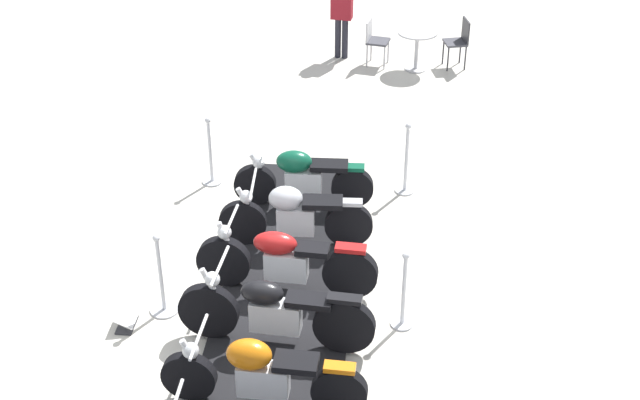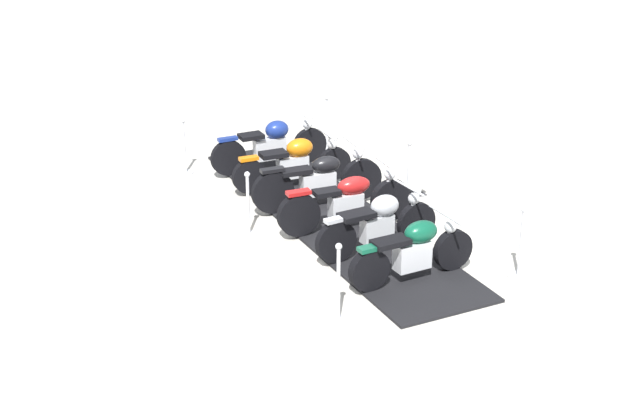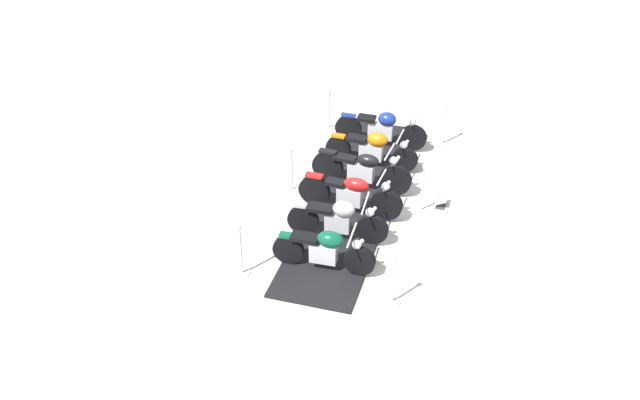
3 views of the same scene
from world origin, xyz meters
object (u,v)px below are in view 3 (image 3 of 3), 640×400
at_px(motorcycle_forest, 325,249).
at_px(motorcycle_chrome, 339,219).
at_px(motorcycle_black, 362,169).
at_px(motorcycle_copper, 373,148).
at_px(stanchion_left_mid, 292,175).
at_px(stanchion_left_front, 241,257).
at_px(info_placard, 441,203).
at_px(motorcycle_maroon, 351,194).
at_px(stanchion_right_front, 393,287).
at_px(stanchion_left_rear, 329,116).
at_px(motorcycle_navy, 382,128).
at_px(stanchion_right_mid, 422,198).
at_px(stanchion_right_rear, 443,130).

distance_m(motorcycle_forest, motorcycle_chrome, 1.01).
bearing_deg(motorcycle_black, motorcycle_copper, 93.64).
height_order(motorcycle_black, stanchion_left_mid, motorcycle_black).
bearing_deg(stanchion_left_mid, motorcycle_forest, 33.47).
bearing_deg(stanchion_left_front, info_placard, 138.63).
relative_size(motorcycle_chrome, motorcycle_maroon, 0.90).
bearing_deg(stanchion_right_front, stanchion_left_rear, -151.70).
distance_m(motorcycle_navy, stanchion_right_mid, 2.89).
bearing_deg(stanchion_right_front, stanchion_left_front, -87.15).
xyz_separation_m(stanchion_right_front, stanchion_right_rear, (-6.14, -0.31, 0.02)).
relative_size(stanchion_left_mid, stanchion_left_front, 0.94).
distance_m(stanchion_left_front, stanchion_left_rear, 6.14).
bearing_deg(stanchion_right_mid, motorcycle_navy, -147.69).
xyz_separation_m(motorcycle_forest, stanchion_right_rear, (-5.65, 1.16, -0.11)).
bearing_deg(motorcycle_copper, stanchion_right_front, -70.09).
distance_m(motorcycle_black, stanchion_right_mid, 1.53).
xyz_separation_m(stanchion_right_mid, info_placard, (-0.35, 0.37, -0.27)).
relative_size(motorcycle_maroon, stanchion_left_rear, 2.17).
xyz_separation_m(motorcycle_maroon, stanchion_right_rear, (-3.64, 1.25, -0.11)).
xyz_separation_m(motorcycle_forest, stanchion_left_front, (0.63, -1.46, -0.09)).
height_order(motorcycle_forest, stanchion_right_mid, stanchion_right_mid).
xyz_separation_m(motorcycle_black, stanchion_right_front, (3.50, 1.61, -0.14)).
relative_size(stanchion_right_front, stanchion_left_rear, 1.04).
height_order(stanchion_left_front, stanchion_right_rear, stanchion_left_front).
distance_m(motorcycle_maroon, stanchion_right_mid, 1.53).
xyz_separation_m(motorcycle_maroon, motorcycle_navy, (-3.01, -0.14, 0.03)).
bearing_deg(stanchion_right_front, motorcycle_navy, -162.89).
relative_size(stanchion_left_front, stanchion_right_mid, 1.01).
height_order(motorcycle_chrome, motorcycle_copper, motorcycle_chrome).
bearing_deg(info_placard, stanchion_left_rear, -129.64).
bearing_deg(motorcycle_forest, motorcycle_black, 88.24).
relative_size(motorcycle_chrome, info_placard, 5.74).
bearing_deg(stanchion_right_rear, stanchion_left_rear, -87.15).
bearing_deg(info_placard, stanchion_right_rear, -171.96).
height_order(motorcycle_navy, stanchion_left_mid, stanchion_left_mid).
xyz_separation_m(motorcycle_maroon, info_placard, (-0.92, 1.77, -0.43)).
relative_size(motorcycle_copper, stanchion_left_rear, 2.10).
xyz_separation_m(motorcycle_navy, stanchion_left_front, (5.65, -1.22, -0.12)).
height_order(stanchion_left_mid, stanchion_right_front, stanchion_right_front).
relative_size(motorcycle_forest, motorcycle_maroon, 0.88).
distance_m(stanchion_right_front, stanchion_right_rear, 6.14).
height_order(motorcycle_maroon, stanchion_right_front, stanchion_right_front).
relative_size(stanchion_left_front, stanchion_left_rear, 1.08).
distance_m(motorcycle_black, motorcycle_copper, 1.01).
bearing_deg(stanchion_right_rear, stanchion_right_front, 2.85).
relative_size(motorcycle_chrome, stanchion_right_front, 1.89).
distance_m(motorcycle_forest, motorcycle_copper, 4.02).
height_order(motorcycle_copper, motorcycle_navy, motorcycle_navy).
bearing_deg(info_placard, motorcycle_chrome, -44.77).
bearing_deg(stanchion_left_rear, stanchion_right_mid, 46.43).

